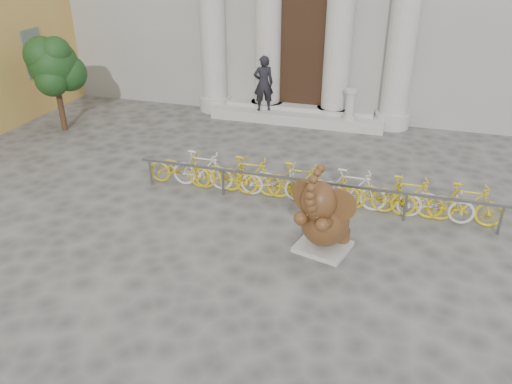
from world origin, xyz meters
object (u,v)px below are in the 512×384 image
(bike_rack, at_px, (311,184))
(tree, at_px, (54,66))
(pedestrian, at_px, (263,83))
(elephant_statue, at_px, (324,218))

(bike_rack, bearing_deg, tree, 163.51)
(tree, height_order, pedestrian, tree)
(elephant_statue, distance_m, tree, 10.67)
(bike_rack, xyz_separation_m, pedestrian, (-2.81, 5.54, 0.81))
(elephant_statue, distance_m, pedestrian, 8.27)
(pedestrian, bearing_deg, tree, 0.93)
(elephant_statue, height_order, bike_rack, elephant_statue)
(pedestrian, bearing_deg, bike_rack, 92.25)
(pedestrian, bearing_deg, elephant_statue, 90.05)
(elephant_statue, xyz_separation_m, bike_rack, (-0.64, 1.95, -0.25))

